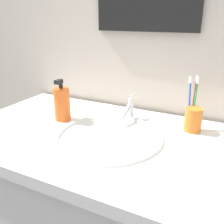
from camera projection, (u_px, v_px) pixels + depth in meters
name	position (u px, v px, depth m)	size (l,w,h in m)	color
tiled_wall_back	(148.00, 36.00, 1.12)	(2.40, 0.04, 2.40)	beige
sink_basin	(108.00, 146.00, 0.94)	(0.40, 0.40, 0.10)	white
faucet	(129.00, 109.00, 1.08)	(0.02, 0.14, 0.10)	silver
toothbrush_cup	(193.00, 120.00, 0.97)	(0.07, 0.07, 0.09)	orange
toothbrush_green	(195.00, 100.00, 0.97)	(0.01, 0.04, 0.20)	green
toothbrush_blue	(190.00, 99.00, 0.98)	(0.03, 0.03, 0.20)	blue
toothbrush_red	(194.00, 99.00, 0.98)	(0.01, 0.05, 0.20)	red
soap_dispenser	(62.00, 104.00, 1.07)	(0.07, 0.07, 0.18)	orange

